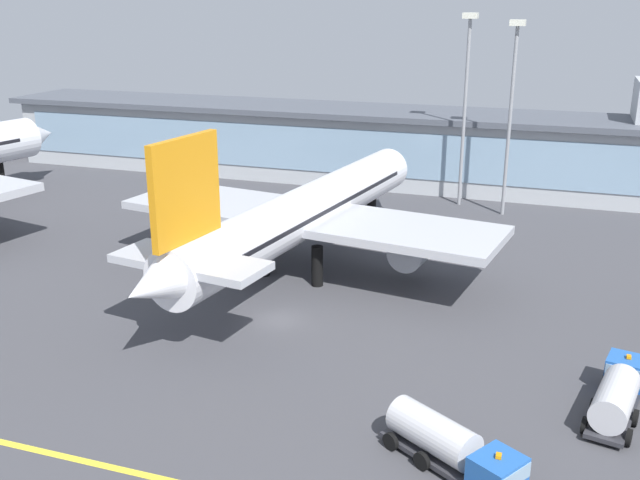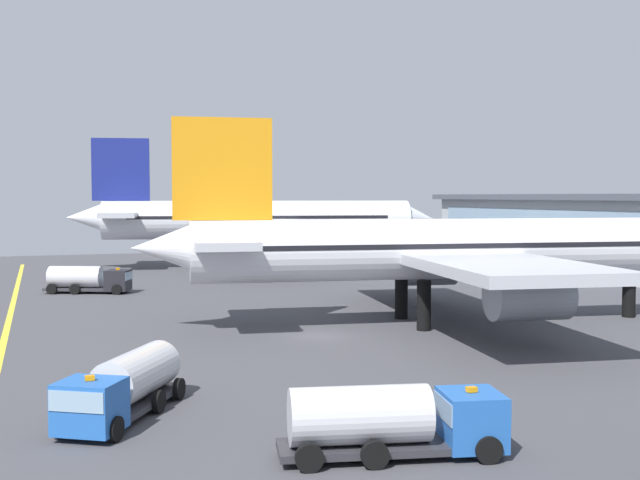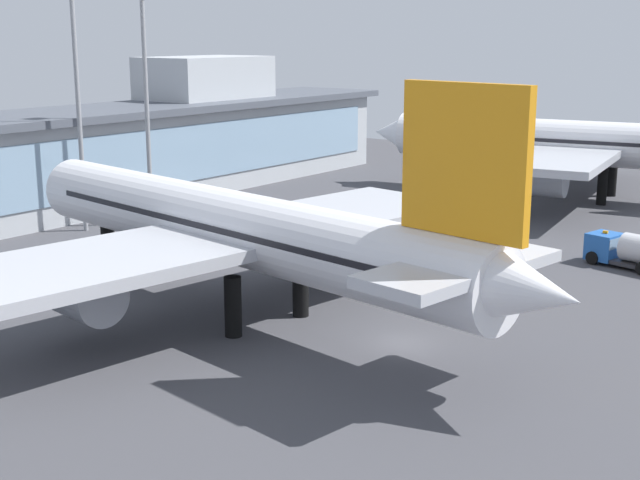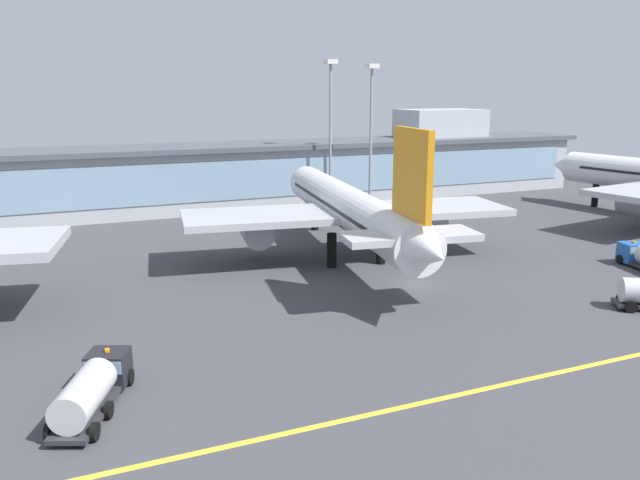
% 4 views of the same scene
% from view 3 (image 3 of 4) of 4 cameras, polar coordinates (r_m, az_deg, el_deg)
% --- Properties ---
extents(ground_plane, '(180.00, 180.00, 0.00)m').
position_cam_3_polar(ground_plane, '(55.15, 5.37, -6.69)').
color(ground_plane, '#424247').
extents(airliner_near_right, '(39.41, 50.49, 16.38)m').
position_cam_3_polar(airliner_near_right, '(58.85, -5.38, 0.66)').
color(airliner_near_right, black).
rests_on(airliner_near_right, ground).
extents(airliner_far_right, '(42.32, 52.18, 17.21)m').
position_cam_3_polar(airliner_far_right, '(106.19, 16.63, 5.96)').
color(airliner_far_right, black).
rests_on(airliner_far_right, ground).
extents(baggage_tug_near, '(4.54, 9.35, 2.90)m').
position_cam_3_polar(baggage_tug_near, '(75.81, 19.85, -0.70)').
color(baggage_tug_near, black).
rests_on(baggage_tug_near, ground).
extents(apron_light_mast_west, '(1.80, 1.80, 23.58)m').
position_cam_3_polar(apron_light_mast_west, '(88.39, -11.27, 10.85)').
color(apron_light_mast_west, gray).
rests_on(apron_light_mast_west, ground).
extents(apron_light_mast_centre, '(1.80, 1.80, 24.28)m').
position_cam_3_polar(apron_light_mast_centre, '(86.82, -15.54, 10.85)').
color(apron_light_mast_centre, gray).
rests_on(apron_light_mast_centre, ground).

